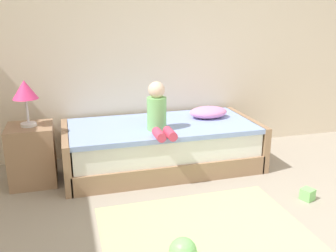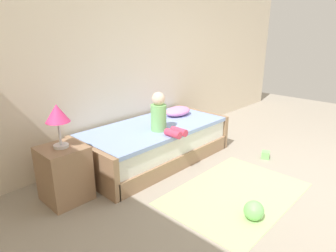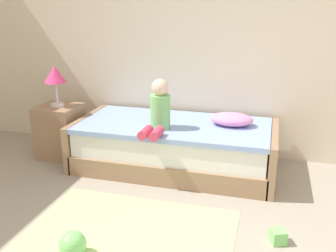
# 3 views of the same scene
# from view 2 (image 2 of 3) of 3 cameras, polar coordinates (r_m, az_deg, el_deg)

# --- Properties ---
(ground_plane) EXTENTS (9.20, 9.20, 0.00)m
(ground_plane) POSITION_cam_2_polar(r_m,az_deg,el_deg) (3.76, 28.02, -11.53)
(ground_plane) COLOR #9E9384
(wall_rear) EXTENTS (7.20, 0.10, 2.90)m
(wall_rear) POSITION_cam_2_polar(r_m,az_deg,el_deg) (4.65, -1.97, 14.89)
(wall_rear) COLOR beige
(wall_rear) RESTS_ON ground
(bed) EXTENTS (2.11, 1.00, 0.50)m
(bed) POSITION_cam_2_polar(r_m,az_deg,el_deg) (4.03, -2.58, -3.32)
(bed) COLOR #997556
(bed) RESTS_ON ground
(nightstand) EXTENTS (0.44, 0.44, 0.60)m
(nightstand) POSITION_cam_2_polar(r_m,az_deg,el_deg) (3.28, -19.61, -8.78)
(nightstand) COLOR #997556
(nightstand) RESTS_ON ground
(table_lamp) EXTENTS (0.24, 0.24, 0.45)m
(table_lamp) POSITION_cam_2_polar(r_m,az_deg,el_deg) (3.05, -20.89, 1.94)
(table_lamp) COLOR silver
(table_lamp) RESTS_ON nightstand
(child_figure) EXTENTS (0.20, 0.51, 0.50)m
(child_figure) POSITION_cam_2_polar(r_m,az_deg,el_deg) (3.66, -1.33, 2.01)
(child_figure) COLOR #7FC672
(child_figure) RESTS_ON bed
(pillow) EXTENTS (0.44, 0.30, 0.13)m
(pillow) POSITION_cam_2_polar(r_m,az_deg,el_deg) (4.39, 1.93, 2.94)
(pillow) COLOR #EA8CC6
(pillow) RESTS_ON bed
(toy_ball) EXTENTS (0.19, 0.19, 0.19)m
(toy_ball) POSITION_cam_2_polar(r_m,az_deg,el_deg) (3.00, 16.48, -15.62)
(toy_ball) COLOR #7FD872
(toy_ball) RESTS_ON ground
(area_rug) EXTENTS (1.60, 1.10, 0.01)m
(area_rug) POSITION_cam_2_polar(r_m,az_deg,el_deg) (3.41, 13.07, -12.74)
(area_rug) COLOR #B2D189
(area_rug) RESTS_ON ground
(toy_block) EXTENTS (0.14, 0.14, 0.11)m
(toy_block) POSITION_cam_2_polar(r_m,az_deg,el_deg) (4.35, 18.57, -5.40)
(toy_block) COLOR #7FD872
(toy_block) RESTS_ON ground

